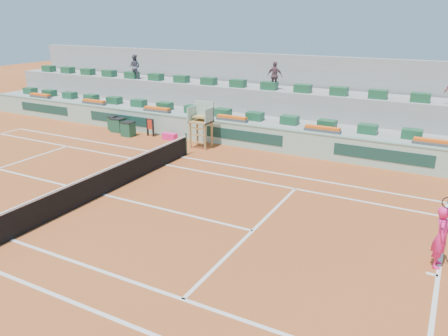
{
  "coord_description": "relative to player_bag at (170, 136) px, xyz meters",
  "views": [
    {
      "loc": [
        11.59,
        -11.63,
        6.62
      ],
      "look_at": [
        4.0,
        2.5,
        1.0
      ],
      "focal_mm": 35.0,
      "sensor_mm": 36.0,
      "label": 1
    }
  ],
  "objects": [
    {
      "name": "spectator_mid",
      "position": [
        4.61,
        3.97,
        3.2
      ],
      "size": [
        0.95,
        0.45,
        1.58
      ],
      "primitive_type": "imported",
      "rotation": [
        0.0,
        0.0,
        3.07
      ],
      "color": "brown",
      "rests_on": "seating_tier_upper"
    },
    {
      "name": "drink_cooler_b",
      "position": [
        -3.75,
        0.03,
        0.24
      ],
      "size": [
        0.82,
        0.71,
        0.84
      ],
      "color": "#174631",
      "rests_on": "ground"
    },
    {
      "name": "seating_tier_lower",
      "position": [
        2.33,
        2.88,
        0.41
      ],
      "size": [
        36.0,
        4.0,
        1.2
      ],
      "primitive_type": "cube",
      "color": "#999A97",
      "rests_on": "ground"
    },
    {
      "name": "drink_cooler_c",
      "position": [
        -4.28,
        0.26,
        0.24
      ],
      "size": [
        0.65,
        0.56,
        0.84
      ],
      "color": "#174631",
      "rests_on": "ground"
    },
    {
      "name": "spectator_left",
      "position": [
        -5.34,
        3.85,
        3.21
      ],
      "size": [
        0.88,
        0.75,
        1.59
      ],
      "primitive_type": "imported",
      "rotation": [
        0.0,
        0.0,
        3.35
      ],
      "color": "#535461",
      "rests_on": "seating_tier_upper"
    },
    {
      "name": "player_bag",
      "position": [
        0.0,
        0.0,
        0.0
      ],
      "size": [
        0.84,
        0.37,
        0.37
      ],
      "primitive_type": "cube",
      "color": "#FF217B",
      "rests_on": "ground"
    },
    {
      "name": "court_lines",
      "position": [
        2.33,
        -7.82,
        -0.18
      ],
      "size": [
        23.89,
        11.09,
        0.01
      ],
      "color": "silver",
      "rests_on": "ground"
    },
    {
      "name": "seat_row_lower",
      "position": [
        2.33,
        1.98,
        1.23
      ],
      "size": [
        32.9,
        0.6,
        0.44
      ],
      "color": "#1B5131",
      "rests_on": "seating_tier_lower"
    },
    {
      "name": "stadium_back_wall",
      "position": [
        2.33,
        6.08,
        2.01
      ],
      "size": [
        36.0,
        0.4,
        4.4
      ],
      "primitive_type": "cube",
      "color": "#999A97",
      "rests_on": "ground"
    },
    {
      "name": "advertising_hoarding",
      "position": [
        2.36,
        0.67,
        0.45
      ],
      "size": [
        36.0,
        0.34,
        1.26
      ],
      "color": "#95BBA7",
      "rests_on": "ground"
    },
    {
      "name": "towel_rack",
      "position": [
        -1.41,
        0.1,
        0.42
      ],
      "size": [
        0.51,
        0.09,
        1.03
      ],
      "color": "black",
      "rests_on": "ground"
    },
    {
      "name": "drink_cooler_a",
      "position": [
        -2.57,
        -0.47,
        0.24
      ],
      "size": [
        0.72,
        0.62,
        0.84
      ],
      "color": "#174631",
      "rests_on": "ground"
    },
    {
      "name": "seating_tier_upper",
      "position": [
        2.33,
        4.48,
        1.11
      ],
      "size": [
        36.0,
        2.4,
        2.6
      ],
      "primitive_type": "cube",
      "color": "#999A97",
      "rests_on": "ground"
    },
    {
      "name": "ground",
      "position": [
        2.33,
        -7.82,
        -0.19
      ],
      "size": [
        90.0,
        90.0,
        0.0
      ],
      "primitive_type": "plane",
      "color": "#9A461D",
      "rests_on": "ground"
    },
    {
      "name": "tennis_net",
      "position": [
        2.33,
        -7.82,
        0.34
      ],
      "size": [
        0.1,
        11.97,
        1.1
      ],
      "color": "black",
      "rests_on": "ground"
    },
    {
      "name": "seat_row_upper",
      "position": [
        2.33,
        3.88,
        2.63
      ],
      "size": [
        32.9,
        0.6,
        0.44
      ],
      "color": "#1B5131",
      "rests_on": "seating_tier_upper"
    },
    {
      "name": "umpire_chair",
      "position": [
        2.33,
        -0.33,
        1.36
      ],
      "size": [
        1.1,
        0.9,
        2.4
      ],
      "color": "olive",
      "rests_on": "ground"
    },
    {
      "name": "tennis_player",
      "position": [
        14.14,
        -7.28,
        0.72
      ],
      "size": [
        0.43,
        0.89,
        2.28
      ],
      "color": "#FF217B",
      "rests_on": "ground"
    },
    {
      "name": "flower_planters",
      "position": [
        0.83,
        1.18,
        1.15
      ],
      "size": [
        26.8,
        0.36,
        0.28
      ],
      "color": "#4C4C4C",
      "rests_on": "seating_tier_lower"
    }
  ]
}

